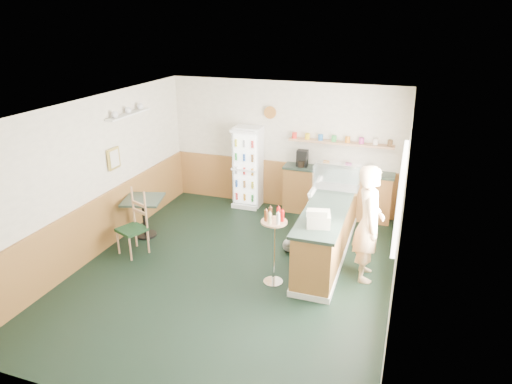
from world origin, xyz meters
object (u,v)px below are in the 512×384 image
at_px(display_case, 337,178).
at_px(cash_register, 318,219).
at_px(drinks_fridge, 248,167).
at_px(shopkeeper, 369,224).
at_px(condiment_stand, 274,237).
at_px(cafe_table, 144,210).
at_px(cafe_chair, 134,220).

height_order(display_case, cash_register, display_case).
xyz_separation_m(drinks_fridge, shopkeeper, (2.78, -2.19, 0.06)).
xyz_separation_m(cash_register, condiment_stand, (-0.63, -0.19, -0.31)).
height_order(cash_register, shopkeeper, shopkeeper).
height_order(cash_register, cafe_table, cash_register).
relative_size(display_case, shopkeeper, 0.43).
distance_m(display_case, condiment_stand, 1.91).
bearing_deg(condiment_stand, cash_register, 17.04).
xyz_separation_m(drinks_fridge, cash_register, (2.08, -2.64, 0.23)).
bearing_deg(cash_register, shopkeeper, 20.34).
xyz_separation_m(drinks_fridge, display_case, (2.08, -1.09, 0.36)).
bearing_deg(cash_register, display_case, 77.38).
height_order(condiment_stand, cafe_table, condiment_stand).
distance_m(drinks_fridge, cafe_chair, 2.89).
relative_size(drinks_fridge, condiment_stand, 1.41).
bearing_deg(display_case, cafe_chair, -154.45).
distance_m(drinks_fridge, cash_register, 3.37).
bearing_deg(cash_register, drinks_fridge, 115.56).
height_order(display_case, cafe_chair, display_case).
xyz_separation_m(cash_register, shopkeeper, (0.70, 0.45, -0.17)).
xyz_separation_m(shopkeeper, cafe_chair, (-3.94, -0.45, -0.34)).
xyz_separation_m(display_case, condiment_stand, (-0.63, -1.75, -0.44)).
bearing_deg(drinks_fridge, display_case, -27.62).
bearing_deg(cash_register, cafe_chair, 167.24).
relative_size(drinks_fridge, cafe_chair, 1.52).
xyz_separation_m(display_case, cafe_chair, (-3.24, -1.55, -0.64)).
xyz_separation_m(drinks_fridge, cafe_chair, (-1.16, -2.63, -0.27)).
relative_size(display_case, cash_register, 2.24).
distance_m(drinks_fridge, cafe_table, 2.47).
distance_m(drinks_fridge, condiment_stand, 3.18).
xyz_separation_m(cash_register, cafe_table, (-3.40, 0.58, -0.57)).
relative_size(display_case, cafe_table, 0.94).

